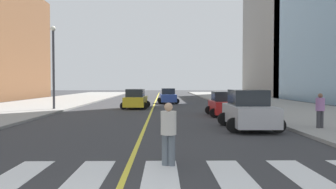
{
  "coord_description": "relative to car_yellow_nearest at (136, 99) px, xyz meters",
  "views": [
    {
      "loc": [
        0.97,
        -4.04,
        2.33
      ],
      "look_at": [
        1.56,
        37.04,
        0.96
      ],
      "focal_mm": 36.16,
      "sensor_mm": 36.0,
      "label": 1
    }
  ],
  "objects": [
    {
      "name": "car_silver_fourth",
      "position": [
        6.9,
        -13.99,
        0.09
      ],
      "size": [
        2.83,
        4.49,
        1.99
      ],
      "rotation": [
        0.0,
        0.0,
        3.13
      ],
      "color": "#B7B7BC",
      "rests_on": "ground"
    },
    {
      "name": "pedestrian_crossing",
      "position": [
        2.68,
        -21.65,
        0.14
      ],
      "size": [
        0.44,
        0.44,
        1.79
      ],
      "rotation": [
        0.0,
        0.0,
        5.98
      ],
      "color": "slate",
      "rests_on": "ground"
    },
    {
      "name": "pedestrian_waiting_east",
      "position": [
        10.18,
        -14.83,
        0.24
      ],
      "size": [
        0.42,
        0.42,
        1.7
      ],
      "rotation": [
        0.0,
        0.0,
        0.27
      ],
      "color": "#38383D",
      "rests_on": "sidewalk_kerb_east"
    },
    {
      "name": "car_blue_third",
      "position": [
        3.11,
        7.95,
        -0.03
      ],
      "size": [
        2.55,
        3.97,
        1.74
      ],
      "rotation": [
        0.0,
        0.0,
        3.19
      ],
      "color": "#2D479E",
      "rests_on": "ground"
    },
    {
      "name": "parking_garage_concrete",
      "position": [
        29.37,
        32.62,
        12.24
      ],
      "size": [
        18.0,
        24.0,
        26.17
      ],
      "primitive_type": "cube",
      "color": "gray",
      "rests_on": "ground"
    },
    {
      "name": "lane_divider_paint",
      "position": [
        1.57,
        12.91,
        -0.84
      ],
      "size": [
        0.16,
        80.0,
        0.01
      ],
      "primitive_type": "cube",
      "color": "yellow",
      "rests_on": "ground"
    },
    {
      "name": "sidewalk_kerb_east",
      "position": [
        13.77,
        -7.09,
        -0.77
      ],
      "size": [
        10.0,
        120.0,
        0.15
      ],
      "primitive_type": "cube",
      "color": "gray",
      "rests_on": "ground"
    },
    {
      "name": "crosswalk_paint",
      "position": [
        1.57,
        -23.09,
        -0.84
      ],
      "size": [
        13.5,
        4.0,
        0.01
      ],
      "color": "silver",
      "rests_on": "ground"
    },
    {
      "name": "car_red_second",
      "position": [
        6.89,
        -6.96,
        -0.03
      ],
      "size": [
        2.42,
        3.88,
        1.73
      ],
      "rotation": [
        0.0,
        0.0,
        3.14
      ],
      "color": "red",
      "rests_on": "ground"
    },
    {
      "name": "street_lamp",
      "position": [
        -6.79,
        -2.21,
        3.48
      ],
      "size": [
        0.44,
        0.44,
        7.03
      ],
      "color": "#38383D",
      "rests_on": "sidewalk_kerb_west"
    },
    {
      "name": "car_yellow_nearest",
      "position": [
        0.0,
        0.0,
        0.0
      ],
      "size": [
        2.62,
        4.1,
        1.8
      ],
      "rotation": [
        0.0,
        0.0,
        -0.04
      ],
      "color": "gold",
      "rests_on": "ground"
    }
  ]
}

